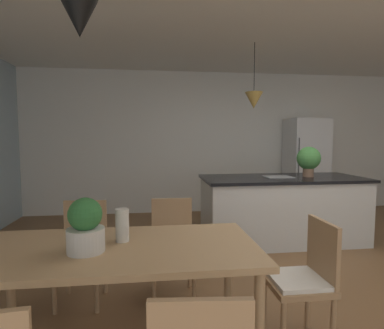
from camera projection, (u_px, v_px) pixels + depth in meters
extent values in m
cube|color=brown|center=(319.00, 283.00, 3.18)|extent=(10.00, 8.40, 0.04)
cube|color=white|center=(235.00, 143.00, 6.29)|extent=(10.00, 0.12, 2.70)
cube|color=tan|center=(118.00, 249.00, 2.01)|extent=(1.77, 0.89, 0.04)
cylinder|color=tan|center=(11.00, 286.00, 2.29)|extent=(0.06, 0.06, 0.73)
cylinder|color=tan|center=(228.00, 274.00, 2.50)|extent=(0.06, 0.06, 0.73)
cylinder|color=tan|center=(259.00, 328.00, 1.78)|extent=(0.06, 0.06, 0.73)
cube|color=#A87F56|center=(173.00, 251.00, 2.84)|extent=(0.41, 0.41, 0.04)
cube|color=white|center=(173.00, 247.00, 2.83)|extent=(0.37, 0.37, 0.03)
cube|color=#A87F56|center=(172.00, 220.00, 3.00)|extent=(0.38, 0.04, 0.42)
cylinder|color=#A87F56|center=(194.00, 282.00, 2.71)|extent=(0.04, 0.04, 0.41)
cylinder|color=#A87F56|center=(154.00, 284.00, 2.67)|extent=(0.04, 0.04, 0.41)
cylinder|color=#A87F56|center=(190.00, 266.00, 3.04)|extent=(0.04, 0.04, 0.41)
cylinder|color=#A87F56|center=(154.00, 268.00, 3.00)|extent=(0.04, 0.04, 0.41)
cube|color=#A87F56|center=(297.00, 284.00, 2.19)|extent=(0.40, 0.40, 0.04)
cube|color=white|center=(297.00, 279.00, 2.18)|extent=(0.36, 0.36, 0.03)
cube|color=#A87F56|center=(323.00, 250.00, 2.19)|extent=(0.03, 0.38, 0.42)
cylinder|color=#A87F56|center=(264.00, 304.00, 2.35)|extent=(0.04, 0.04, 0.41)
cylinder|color=#A87F56|center=(333.00, 328.00, 2.06)|extent=(0.04, 0.04, 0.41)
cylinder|color=#A87F56|center=(307.00, 301.00, 2.39)|extent=(0.04, 0.04, 0.41)
cube|color=#A87F56|center=(81.00, 255.00, 2.73)|extent=(0.43, 0.43, 0.04)
cube|color=white|center=(81.00, 251.00, 2.73)|extent=(0.38, 0.38, 0.03)
cube|color=#A87F56|center=(86.00, 223.00, 2.89)|extent=(0.38, 0.05, 0.42)
cylinder|color=#A87F56|center=(97.00, 289.00, 2.59)|extent=(0.04, 0.04, 0.41)
cylinder|color=#A87F56|center=(54.00, 290.00, 2.57)|extent=(0.04, 0.04, 0.41)
cylinder|color=#A87F56|center=(105.00, 271.00, 2.93)|extent=(0.04, 0.04, 0.41)
cylinder|color=#A87F56|center=(68.00, 272.00, 2.91)|extent=(0.04, 0.04, 0.41)
cube|color=silver|center=(282.00, 210.00, 4.41)|extent=(2.15, 0.92, 0.88)
cube|color=black|center=(283.00, 179.00, 4.38)|extent=(2.21, 0.98, 0.04)
cube|color=gray|center=(278.00, 177.00, 4.37)|extent=(0.36, 0.30, 0.01)
cube|color=silver|center=(306.00, 166.00, 6.09)|extent=(0.70, 0.64, 1.81)
cylinder|color=#4C4C4C|center=(299.00, 168.00, 5.72)|extent=(0.02, 0.02, 1.08)
cone|color=black|center=(79.00, 18.00, 1.78)|extent=(0.21, 0.21, 0.21)
cylinder|color=black|center=(254.00, 67.00, 4.20)|extent=(0.01, 0.01, 0.65)
cone|color=olive|center=(254.00, 100.00, 4.23)|extent=(0.24, 0.24, 0.22)
cylinder|color=#8C664C|center=(308.00, 172.00, 4.42)|extent=(0.15, 0.15, 0.12)
sphere|color=#478C42|center=(309.00, 158.00, 4.40)|extent=(0.32, 0.32, 0.32)
cylinder|color=beige|center=(86.00, 240.00, 1.90)|extent=(0.22, 0.22, 0.14)
sphere|color=#2D6B33|center=(85.00, 214.00, 1.89)|extent=(0.20, 0.20, 0.20)
cylinder|color=silver|center=(122.00, 225.00, 2.09)|extent=(0.09, 0.09, 0.22)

